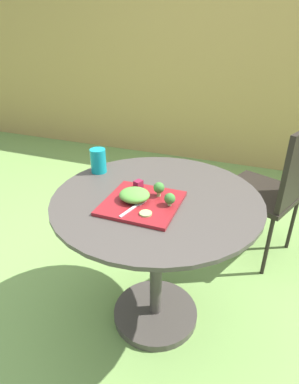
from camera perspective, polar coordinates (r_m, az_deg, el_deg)
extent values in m
plane|color=#70994C|center=(1.84, 1.05, -21.02)|extent=(12.00, 12.00, 0.00)
cube|color=#A8894C|center=(3.48, 14.76, 18.09)|extent=(8.00, 0.08, 1.67)
cylinder|color=#423D38|center=(1.38, 1.31, -1.13)|extent=(0.90, 0.90, 0.02)
cylinder|color=#423D38|center=(1.58, 1.17, -12.09)|extent=(0.06, 0.06, 0.67)
cylinder|color=#423D38|center=(1.83, 1.06, -20.61)|extent=(0.44, 0.44, 0.04)
cube|color=black|center=(2.14, 19.03, -0.07)|extent=(0.58, 0.58, 0.03)
cylinder|color=black|center=(2.45, 16.45, -1.73)|extent=(0.02, 0.02, 0.43)
cylinder|color=black|center=(2.18, 11.79, -5.17)|extent=(0.02, 0.02, 0.43)
cylinder|color=black|center=(2.34, 24.09, -4.71)|extent=(0.02, 0.02, 0.43)
cylinder|color=black|center=(2.05, 20.26, -8.82)|extent=(0.02, 0.02, 0.43)
cube|color=maroon|center=(1.31, -1.38, -1.97)|extent=(0.30, 0.30, 0.01)
cylinder|color=#0F8C93|center=(1.60, -9.08, 5.51)|extent=(0.08, 0.08, 0.12)
cylinder|color=#0D777D|center=(1.60, -9.03, 4.92)|extent=(0.07, 0.07, 0.08)
cube|color=silver|center=(1.25, -3.65, -3.30)|extent=(0.04, 0.11, 0.00)
cube|color=silver|center=(1.30, -1.55, -1.84)|extent=(0.03, 0.05, 0.00)
ellipsoid|color=#519338|center=(1.31, -2.69, -0.52)|extent=(0.13, 0.12, 0.05)
cylinder|color=#99B770|center=(1.28, 3.58, -2.12)|extent=(0.02, 0.02, 0.01)
sphere|color=#38752D|center=(1.27, 3.61, -1.16)|extent=(0.04, 0.04, 0.04)
cylinder|color=#99B770|center=(1.35, 1.67, -0.34)|extent=(0.02, 0.02, 0.02)
sphere|color=#38752D|center=(1.33, 1.69, 0.77)|extent=(0.05, 0.05, 0.05)
cylinder|color=#8EB766|center=(1.22, -0.68, -3.82)|extent=(0.05, 0.05, 0.01)
cube|color=maroon|center=(1.40, -2.00, 1.34)|extent=(0.04, 0.04, 0.04)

